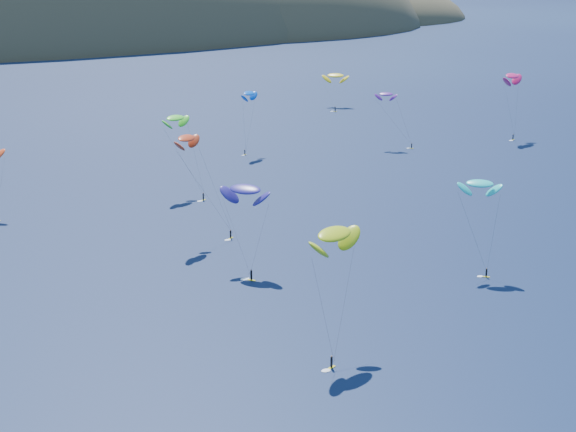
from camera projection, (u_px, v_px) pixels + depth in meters
The scene contains 10 objects.
island at pixel (52, 49), 593.79m from camera, with size 730.00×300.00×210.00m.
kitesurfer_2 at pixel (334, 234), 121.15m from camera, with size 11.32×11.51×21.11m.
kitesurfer_3 at pixel (175, 118), 201.28m from camera, with size 9.13×15.10×21.25m.
kitesurfer_4 at pixel (249, 93), 241.02m from camera, with size 8.34×7.38×20.25m.
kitesurfer_5 at pixel (480, 184), 152.09m from camera, with size 8.53×9.84×19.12m.
kitesurfer_6 at pixel (386, 94), 250.28m from camera, with size 9.24×11.72×18.13m.
kitesurfer_8 at pixel (512, 76), 260.39m from camera, with size 11.46×9.50×23.09m.
kitesurfer_9 at pixel (187, 138), 168.11m from camera, with size 11.84×10.60×23.73m.
kitesurfer_10 at pixel (245, 189), 153.68m from camera, with size 9.87×14.07×18.21m.
kitesurfer_11 at pixel (336, 75), 317.32m from camera, with size 12.98×17.41×14.64m.
Camera 1 is at (-78.30, -54.05, 59.03)m, focal length 50.00 mm.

